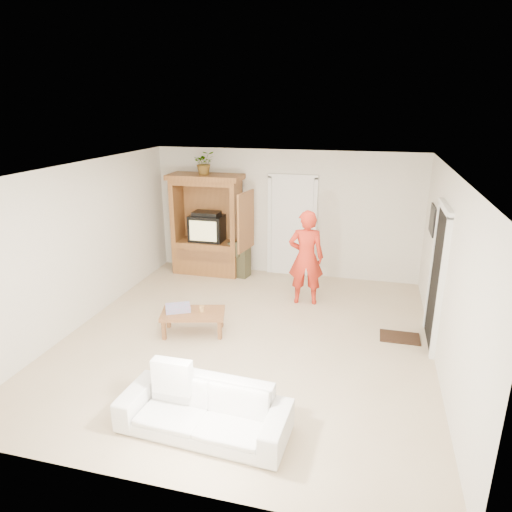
{
  "coord_description": "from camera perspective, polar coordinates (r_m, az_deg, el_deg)",
  "views": [
    {
      "loc": [
        1.71,
        -6.07,
        3.44
      ],
      "look_at": [
        -0.01,
        0.6,
        1.15
      ],
      "focal_mm": 32.0,
      "sensor_mm": 36.0,
      "label": 1
    }
  ],
  "objects": [
    {
      "name": "armoire",
      "position": [
        9.67,
        -5.97,
        3.11
      ],
      "size": [
        1.82,
        1.14,
        2.1
      ],
      "color": "#975E2E",
      "rests_on": "floor"
    },
    {
      "name": "ceiling",
      "position": [
        6.37,
        -1.3,
        10.79
      ],
      "size": [
        6.0,
        6.0,
        0.0
      ],
      "primitive_type": "plane",
      "rotation": [
        3.14,
        0.0,
        0.0
      ],
      "color": "white",
      "rests_on": "floor"
    },
    {
      "name": "door_back",
      "position": [
        9.49,
        4.5,
        3.55
      ],
      "size": [
        0.85,
        0.05,
        2.04
      ],
      "primitive_type": "cube",
      "color": "white",
      "rests_on": "floor"
    },
    {
      "name": "backpack_olive",
      "position": [
        9.54,
        -2.07,
        -0.39
      ],
      "size": [
        0.44,
        0.36,
        0.75
      ],
      "primitive_type": null,
      "rotation": [
        0.0,
        0.0,
        -0.19
      ],
      "color": "#47442B",
      "rests_on": "floor"
    },
    {
      "name": "sofa",
      "position": [
        5.29,
        -6.55,
        -18.55
      ],
      "size": [
        1.92,
        0.85,
        0.55
      ],
      "primitive_type": "imported",
      "rotation": [
        0.0,
        0.0,
        -0.06
      ],
      "color": "silver",
      "rests_on": "floor"
    },
    {
      "name": "wall_back",
      "position": [
        9.48,
        3.68,
        5.3
      ],
      "size": [
        5.5,
        0.0,
        5.5
      ],
      "primitive_type": "plane",
      "rotation": [
        1.57,
        0.0,
        0.0
      ],
      "color": "silver",
      "rests_on": "floor"
    },
    {
      "name": "man",
      "position": [
        8.14,
        6.27,
        -0.2
      ],
      "size": [
        0.68,
        0.49,
        1.72
      ],
      "primitive_type": "imported",
      "rotation": [
        0.0,
        0.0,
        3.27
      ],
      "color": "red",
      "rests_on": "floor"
    },
    {
      "name": "coffee_table",
      "position": [
        7.26,
        -7.88,
        -7.28
      ],
      "size": [
        1.08,
        0.77,
        0.36
      ],
      "rotation": [
        0.0,
        0.0,
        0.27
      ],
      "color": "brown",
      "rests_on": "floor"
    },
    {
      "name": "framed_picture",
      "position": [
        8.25,
        21.21,
        4.23
      ],
      "size": [
        0.03,
        0.6,
        0.48
      ],
      "primitive_type": "cube",
      "color": "black",
      "rests_on": "wall_right"
    },
    {
      "name": "plant",
      "position": [
        9.38,
        -6.47,
        11.49
      ],
      "size": [
        0.54,
        0.52,
        0.47
      ],
      "primitive_type": "imported",
      "rotation": [
        0.0,
        0.0,
        0.47
      ],
      "color": "#4C7238",
      "rests_on": "armoire"
    },
    {
      "name": "wall_left",
      "position": [
        7.83,
        -20.99,
        1.28
      ],
      "size": [
        0.0,
        6.0,
        6.0
      ],
      "primitive_type": "plane",
      "rotation": [
        1.57,
        0.0,
        1.57
      ],
      "color": "silver",
      "rests_on": "floor"
    },
    {
      "name": "towel",
      "position": [
        7.32,
        -9.73,
        -6.42
      ],
      "size": [
        0.47,
        0.42,
        0.08
      ],
      "primitive_type": "cube",
      "rotation": [
        0.0,
        0.0,
        0.47
      ],
      "color": "#D6478D",
      "rests_on": "coffee_table"
    },
    {
      "name": "candle",
      "position": [
        7.21,
        -6.8,
        -6.57
      ],
      "size": [
        0.08,
        0.08,
        0.1
      ],
      "primitive_type": "cylinder",
      "color": "tan",
      "rests_on": "coffee_table"
    },
    {
      "name": "doorway_right",
      "position": [
        7.17,
        21.68,
        -2.7
      ],
      "size": [
        0.05,
        0.9,
        2.04
      ],
      "primitive_type": "cube",
      "color": "black",
      "rests_on": "floor"
    },
    {
      "name": "floor",
      "position": [
        7.19,
        -1.15,
        -10.22
      ],
      "size": [
        6.0,
        6.0,
        0.0
      ],
      "primitive_type": "plane",
      "color": "tan",
      "rests_on": "ground"
    },
    {
      "name": "wall_front",
      "position": [
        4.12,
        -12.84,
        -13.45
      ],
      "size": [
        5.5,
        0.0,
        5.5
      ],
      "primitive_type": "plane",
      "rotation": [
        -1.57,
        0.0,
        0.0
      ],
      "color": "silver",
      "rests_on": "floor"
    },
    {
      "name": "backpack_black",
      "position": [
        9.72,
        -2.13,
        -0.89
      ],
      "size": [
        0.39,
        0.24,
        0.47
      ],
      "primitive_type": null,
      "rotation": [
        0.0,
        0.0,
        0.04
      ],
      "color": "black",
      "rests_on": "floor"
    },
    {
      "name": "wall_right",
      "position": [
        6.52,
        22.75,
        -2.27
      ],
      "size": [
        0.0,
        6.0,
        6.0
      ],
      "primitive_type": "plane",
      "rotation": [
        1.57,
        0.0,
        -1.57
      ],
      "color": "silver",
      "rests_on": "floor"
    },
    {
      "name": "doormat",
      "position": [
        7.53,
        17.53,
        -9.66
      ],
      "size": [
        0.6,
        0.4,
        0.02
      ],
      "primitive_type": "cube",
      "color": "#382316",
      "rests_on": "floor"
    }
  ]
}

